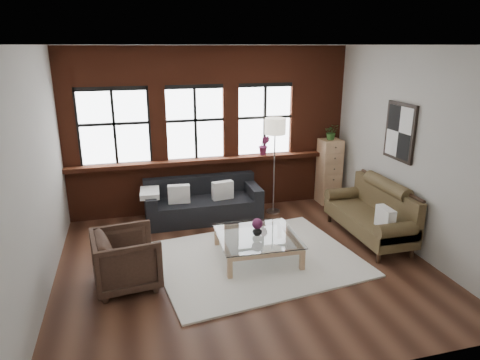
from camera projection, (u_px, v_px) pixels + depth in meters
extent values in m
plane|color=#3B2015|center=(244.00, 263.00, 6.56)|extent=(5.50, 5.50, 0.00)
plane|color=white|center=(244.00, 45.00, 5.60)|extent=(5.50, 5.50, 0.00)
plane|color=#B0ADA3|center=(210.00, 130.00, 8.39)|extent=(5.50, 0.00, 5.50)
plane|color=#B0ADA3|center=(319.00, 234.00, 3.78)|extent=(5.50, 0.00, 5.50)
plane|color=#B0ADA3|center=(35.00, 177.00, 5.41)|extent=(0.00, 5.00, 5.00)
plane|color=#B0ADA3|center=(411.00, 151.00, 6.76)|extent=(0.00, 5.00, 5.00)
cube|color=#602716|center=(212.00, 160.00, 8.42)|extent=(5.50, 0.30, 0.08)
cube|color=white|center=(256.00, 259.00, 6.66)|extent=(3.30, 2.74, 0.03)
cube|color=white|center=(179.00, 194.00, 7.86)|extent=(0.41, 0.17, 0.34)
cube|color=white|center=(223.00, 190.00, 8.07)|extent=(0.42, 0.20, 0.34)
cube|color=white|center=(385.00, 218.00, 6.68)|extent=(0.15, 0.38, 0.34)
imported|color=#38251C|center=(127.00, 259.00, 5.85)|extent=(0.97, 0.95, 0.79)
imported|color=#B2B2B2|center=(257.00, 230.00, 6.58)|extent=(0.16, 0.16, 0.16)
sphere|color=#6B244F|center=(257.00, 224.00, 6.55)|extent=(0.17, 0.17, 0.17)
cube|color=tan|center=(329.00, 171.00, 8.93)|extent=(0.42, 0.42, 1.35)
imported|color=#2D5923|center=(332.00, 132.00, 8.68)|extent=(0.36, 0.33, 0.32)
imported|color=#6B244F|center=(264.00, 145.00, 8.58)|extent=(0.27, 0.25, 0.40)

